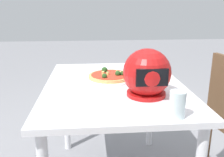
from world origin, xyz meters
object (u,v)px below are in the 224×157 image
at_px(pizza, 110,76).
at_px(drinking_glass, 177,104).
at_px(dining_table, 114,98).
at_px(motorcycle_helmet, 147,74).

bearing_deg(pizza, drinking_glass, 112.40).
bearing_deg(pizza, dining_table, 99.40).
relative_size(pizza, motorcycle_helmet, 1.09).
bearing_deg(drinking_glass, motorcycle_helmet, -74.98).
height_order(dining_table, drinking_glass, drinking_glass).
relative_size(dining_table, drinking_glass, 9.29).
bearing_deg(motorcycle_helmet, dining_table, -54.25).
bearing_deg(drinking_glass, dining_table, -65.08).
distance_m(dining_table, drinking_glass, 0.55).
relative_size(pizza, drinking_glass, 2.33).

